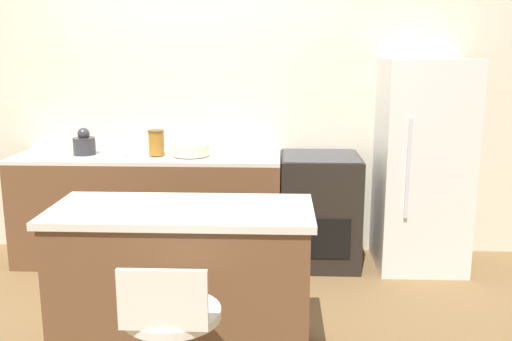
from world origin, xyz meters
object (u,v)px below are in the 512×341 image
oven_range (319,210)px  refrigerator (422,165)px  mixing_bowl (191,150)px  kettle (84,144)px

oven_range → refrigerator: size_ratio=0.54×
oven_range → mixing_bowl: mixing_bowl is taller
kettle → mixing_bowl: (0.85, 0.00, -0.04)m
kettle → refrigerator: bearing=0.4°
refrigerator → mixing_bowl: 1.82m
oven_range → mixing_bowl: 1.14m
oven_range → kettle: size_ratio=4.15×
refrigerator → mixing_bowl: bearing=-179.4°
kettle → mixing_bowl: size_ratio=0.74×
mixing_bowl → refrigerator: bearing=0.6°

